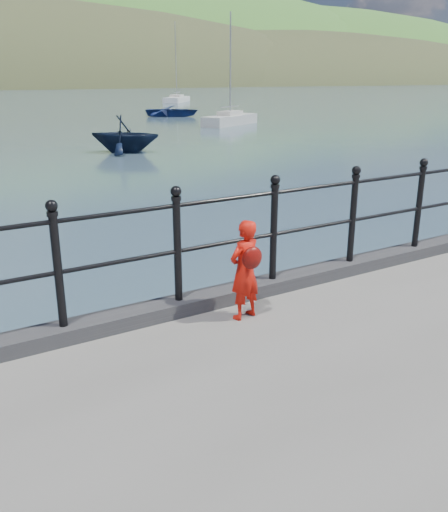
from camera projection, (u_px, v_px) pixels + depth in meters
ground at (221, 374)px, 6.41m from camera, size 600.00×600.00×0.00m
kerb at (228, 295)px, 5.95m from camera, size 60.00×0.30×0.15m
railing at (228, 229)px, 5.72m from camera, size 18.11×0.11×1.20m
far_shore at (5, 142)px, 226.59m from camera, size 830.00×200.00×156.00m
child at (245, 269)px, 5.40m from camera, size 0.42×0.35×1.03m
launch_blue at (172, 111)px, 47.71m from camera, size 5.65×5.44×0.95m
launch_navy at (125, 134)px, 24.84m from camera, size 4.26×4.23×1.70m
sailboat_near at (230, 120)px, 39.29m from camera, size 5.66×4.03×7.80m
sailboat_far at (177, 100)px, 74.40m from camera, size 6.38×7.00×10.50m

